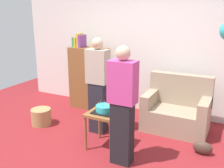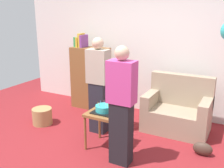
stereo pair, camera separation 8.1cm
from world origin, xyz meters
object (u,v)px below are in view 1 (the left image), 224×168
couch (177,111)px  side_table (105,117)px  person_holding_cake (122,106)px  bookshelf (89,77)px  handbag (203,148)px  person_blowing_candles (98,86)px  birthday_cake (104,109)px  wicker_basket (41,117)px

couch → side_table: couch is taller
couch → person_holding_cake: 1.53m
bookshelf → person_holding_cake: (1.52, -1.62, 0.16)m
side_table → handbag: bearing=18.2°
person_blowing_candles → side_table: bearing=-64.6°
person_blowing_candles → person_holding_cake: same height
side_table → handbag: side_table is taller
birthday_cake → person_holding_cake: (0.41, -0.26, 0.21)m
bookshelf → handbag: 2.71m
wicker_basket → person_holding_cake: bearing=-13.9°
side_table → birthday_cake: (-0.00, 0.00, 0.14)m
couch → person_blowing_candles: size_ratio=0.67×
couch → wicker_basket: size_ratio=3.06×
person_blowing_candles → person_holding_cake: (0.76, -0.68, 0.00)m
bookshelf → person_holding_cake: 2.22m
side_table → wicker_basket: 1.49m
birthday_cake → person_blowing_candles: (-0.35, 0.42, 0.21)m
couch → side_table: bearing=-126.4°
bookshelf → side_table: bearing=-50.8°
side_table → couch: bearing=53.6°
side_table → birthday_cake: birthday_cake is taller
bookshelf → wicker_basket: 1.31m
person_blowing_candles → handbag: bearing=-13.0°
person_blowing_candles → person_holding_cake: bearing=-56.1°
birthday_cake → person_blowing_candles: size_ratio=0.20×
wicker_basket → side_table: bearing=-7.7°
person_blowing_candles → wicker_basket: 1.30m
bookshelf → birthday_cake: (1.11, -1.35, -0.04)m
bookshelf → handbag: bearing=-19.8°
birthday_cake → handbag: size_ratio=1.14×
person_blowing_candles → handbag: 1.88m
couch → handbag: couch is taller
couch → person_holding_cake: bearing=-106.7°
bookshelf → birthday_cake: size_ratio=4.94×
bookshelf → handbag: (2.49, -0.90, -0.57)m
bookshelf → person_blowing_candles: person_blowing_candles is taller
person_holding_cake → wicker_basket: (-1.85, 0.46, -0.68)m
couch → handbag: bearing=-50.3°
person_holding_cake → wicker_basket: bearing=-4.9°
side_table → wicker_basket: side_table is taller
couch → birthday_cake: size_ratio=3.44×
wicker_basket → handbag: (2.82, 0.26, -0.05)m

